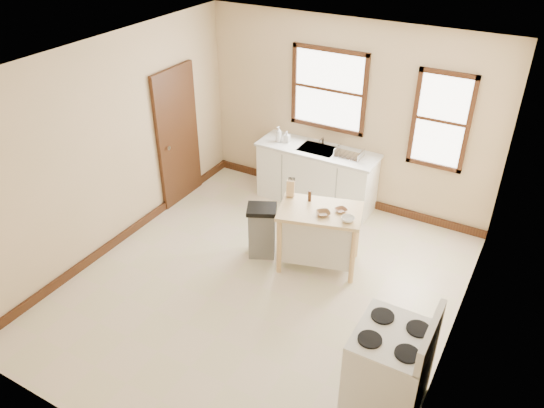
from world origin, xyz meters
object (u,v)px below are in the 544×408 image
at_px(soap_bottle_b, 287,137).
at_px(bowl_c, 348,219).
at_px(bowl_b, 341,210).
at_px(soap_bottle_a, 279,134).
at_px(pepper_grinder, 310,196).
at_px(kitchen_island, 319,237).
at_px(knife_block, 290,189).
at_px(dish_rack, 349,153).
at_px(bowl_a, 323,213).
at_px(trash_bin, 262,231).
at_px(gas_stove, 390,360).

bearing_deg(soap_bottle_b, bowl_c, -48.23).
height_order(soap_bottle_b, bowl_b, soap_bottle_b).
height_order(soap_bottle_a, pepper_grinder, soap_bottle_a).
relative_size(soap_bottle_a, bowl_b, 1.70).
height_order(soap_bottle_a, bowl_c, soap_bottle_a).
xyz_separation_m(soap_bottle_b, kitchen_island, (1.23, -1.40, -0.59)).
xyz_separation_m(soap_bottle_a, soap_bottle_b, (0.12, 0.04, -0.03)).
distance_m(bowl_b, bowl_c, 0.23).
height_order(kitchen_island, knife_block, knife_block).
bearing_deg(bowl_c, kitchen_island, 169.83).
bearing_deg(pepper_grinder, bowl_c, -17.85).
height_order(soap_bottle_a, kitchen_island, soap_bottle_a).
height_order(soap_bottle_b, kitchen_island, soap_bottle_b).
bearing_deg(kitchen_island, dish_rack, 82.40).
distance_m(soap_bottle_b, kitchen_island, 1.95).
distance_m(knife_block, pepper_grinder, 0.28).
distance_m(kitchen_island, bowl_a, 0.46).
distance_m(soap_bottle_a, knife_block, 1.50).
distance_m(pepper_grinder, trash_bin, 0.82).
relative_size(kitchen_island, pepper_grinder, 6.88).
relative_size(dish_rack, gas_stove, 0.33).
bearing_deg(dish_rack, bowl_c, -46.25).
distance_m(soap_bottle_b, dish_rack, 1.01).
height_order(bowl_a, bowl_b, bowl_a).
height_order(soap_bottle_a, dish_rack, soap_bottle_a).
height_order(soap_bottle_b, knife_block, soap_bottle_b).
xyz_separation_m(soap_bottle_a, knife_block, (0.86, -1.23, -0.10)).
bearing_deg(trash_bin, gas_stove, -59.66).
xyz_separation_m(soap_bottle_b, bowl_c, (1.62, -1.47, -0.14)).
xyz_separation_m(soap_bottle_b, knife_block, (0.73, -1.28, -0.07)).
distance_m(soap_bottle_b, gas_stove, 4.12).
bearing_deg(bowl_c, bowl_a, -176.73).
distance_m(soap_bottle_b, trash_bin, 1.76).
bearing_deg(trash_bin, bowl_b, -11.26).
bearing_deg(soap_bottle_b, dish_rack, -4.89).
height_order(kitchen_island, bowl_c, bowl_c).
relative_size(dish_rack, trash_bin, 0.53).
bearing_deg(pepper_grinder, bowl_a, -36.15).
relative_size(dish_rack, bowl_a, 2.25).
relative_size(soap_bottle_b, knife_block, 0.89).
relative_size(pepper_grinder, trash_bin, 0.20).
relative_size(dish_rack, bowl_c, 2.37).
height_order(bowl_a, trash_bin, bowl_a).
relative_size(soap_bottle_b, kitchen_island, 0.17).
bearing_deg(soap_bottle_a, soap_bottle_b, 29.68).
bearing_deg(gas_stove, soap_bottle_a, 133.23).
distance_m(soap_bottle_a, soap_bottle_b, 0.13).
xyz_separation_m(bowl_b, trash_bin, (-0.99, -0.26, -0.49)).
distance_m(soap_bottle_b, bowl_b, 1.97).
distance_m(bowl_b, trash_bin, 1.14).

